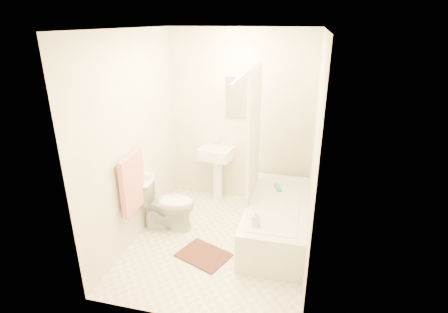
% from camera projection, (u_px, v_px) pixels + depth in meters
% --- Properties ---
extents(floor, '(2.40, 2.40, 0.00)m').
position_uv_depth(floor, '(219.00, 241.00, 4.19)').
color(floor, beige).
rests_on(floor, ground).
extents(ceiling, '(2.40, 2.40, 0.00)m').
position_uv_depth(ceiling, '(218.00, 29.00, 3.31)').
color(ceiling, white).
rests_on(ceiling, ground).
extents(wall_back, '(2.00, 0.02, 2.40)m').
position_uv_depth(wall_back, '(240.00, 119.00, 4.83)').
color(wall_back, beige).
rests_on(wall_back, ground).
extents(wall_left, '(0.02, 2.40, 2.40)m').
position_uv_depth(wall_left, '(134.00, 140.00, 3.97)').
color(wall_left, beige).
rests_on(wall_left, ground).
extents(wall_right, '(0.02, 2.40, 2.40)m').
position_uv_depth(wall_right, '(314.00, 155.00, 3.53)').
color(wall_right, beige).
rests_on(wall_right, ground).
extents(mirror, '(0.40, 0.03, 0.55)m').
position_uv_depth(mirror, '(240.00, 98.00, 4.71)').
color(mirror, white).
rests_on(mirror, wall_back).
extents(curtain_rod, '(0.03, 1.70, 0.03)m').
position_uv_depth(curtain_rod, '(250.00, 71.00, 3.48)').
color(curtain_rod, silver).
rests_on(curtain_rod, wall_back).
extents(shower_curtain, '(0.04, 0.80, 1.55)m').
position_uv_depth(shower_curtain, '(254.00, 134.00, 4.13)').
color(shower_curtain, silver).
rests_on(shower_curtain, curtain_rod).
extents(towel_bar, '(0.02, 0.60, 0.02)m').
position_uv_depth(towel_bar, '(127.00, 157.00, 3.77)').
color(towel_bar, silver).
rests_on(towel_bar, wall_left).
extents(towel, '(0.06, 0.45, 0.66)m').
position_uv_depth(towel, '(132.00, 184.00, 3.88)').
color(towel, '#CC7266').
rests_on(towel, towel_bar).
extents(toilet_paper, '(0.11, 0.12, 0.12)m').
position_uv_depth(toilet_paper, '(147.00, 177.00, 4.25)').
color(toilet_paper, white).
rests_on(toilet_paper, wall_left).
extents(toilet, '(0.74, 0.49, 0.67)m').
position_uv_depth(toilet, '(167.00, 204.00, 4.36)').
color(toilet, white).
rests_on(toilet, floor).
extents(sink, '(0.50, 0.42, 0.87)m').
position_uv_depth(sink, '(217.00, 171.00, 5.05)').
color(sink, white).
rests_on(sink, floor).
extents(bathtub, '(0.70, 1.61, 0.45)m').
position_uv_depth(bathtub, '(277.00, 219.00, 4.23)').
color(bathtub, silver).
rests_on(bathtub, floor).
extents(bath_mat, '(0.65, 0.58, 0.02)m').
position_uv_depth(bath_mat, '(204.00, 255.00, 3.93)').
color(bath_mat, '#51221B').
rests_on(bath_mat, floor).
extents(soap_bottle, '(0.10, 0.11, 0.19)m').
position_uv_depth(soap_bottle, '(256.00, 218.00, 3.65)').
color(soap_bottle, white).
rests_on(soap_bottle, bathtub).
extents(scrub_brush, '(0.13, 0.20, 0.04)m').
position_uv_depth(scrub_brush, '(278.00, 188.00, 4.47)').
color(scrub_brush, '#35A45F').
rests_on(scrub_brush, bathtub).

